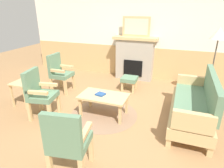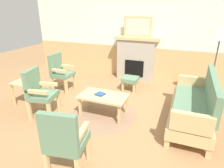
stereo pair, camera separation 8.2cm
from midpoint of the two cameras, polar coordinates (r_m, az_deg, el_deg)
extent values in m
plane|color=#997047|center=(4.09, -1.22, -8.88)|extent=(14.00, 14.00, 0.00)
cube|color=silver|center=(6.05, 8.46, 14.57)|extent=(7.20, 0.12, 2.70)
cube|color=tan|center=(6.15, 7.86, 6.40)|extent=(7.20, 0.02, 0.95)
cube|color=#A39989|center=(5.95, 7.49, 7.14)|extent=(1.10, 0.36, 1.20)
cube|color=black|center=(5.83, 6.92, 4.61)|extent=(0.56, 0.02, 0.48)
cube|color=tan|center=(5.82, 7.81, 13.24)|extent=(1.30, 0.44, 0.08)
cube|color=tan|center=(5.78, 7.97, 16.37)|extent=(0.80, 0.03, 0.56)
cube|color=#B2C6A8|center=(5.77, 7.93, 16.36)|extent=(0.68, 0.01, 0.44)
cube|color=tan|center=(4.78, 18.67, -4.26)|extent=(0.08, 0.08, 0.16)
cube|color=tan|center=(3.33, 16.61, -16.32)|extent=(0.08, 0.08, 0.16)
cube|color=tan|center=(4.81, 25.79, -5.20)|extent=(0.08, 0.08, 0.16)
cube|color=tan|center=(3.38, 27.23, -17.55)|extent=(0.08, 0.08, 0.16)
cube|color=tan|center=(3.96, 22.49, -7.55)|extent=(0.70, 1.80, 0.20)
cube|color=#5B7F60|center=(3.89, 22.82, -5.48)|extent=(0.60, 1.70, 0.12)
cube|color=#5B7F60|center=(3.79, 27.99, -1.87)|extent=(0.10, 1.70, 0.50)
cube|color=tan|center=(4.63, 23.02, 0.31)|extent=(0.60, 0.10, 0.30)
cube|color=tan|center=(3.08, 23.12, -10.53)|extent=(0.60, 0.10, 0.30)
cube|color=tan|center=(3.99, -8.79, -6.73)|extent=(0.05, 0.05, 0.40)
cube|color=tan|center=(3.68, 2.78, -9.08)|extent=(0.05, 0.05, 0.40)
cube|color=tan|center=(4.33, -5.92, -4.17)|extent=(0.05, 0.05, 0.40)
cube|color=tan|center=(4.05, 4.80, -6.08)|extent=(0.05, 0.05, 0.40)
cube|color=tan|center=(3.89, -1.98, -3.59)|extent=(0.96, 0.56, 0.04)
cylinder|color=#896B51|center=(4.09, -1.91, -8.88)|extent=(1.39, 1.39, 0.01)
cube|color=navy|center=(3.90, -2.90, -2.99)|extent=(0.21, 0.20, 0.03)
cube|color=tan|center=(5.11, 3.68, -0.77)|extent=(0.05, 0.05, 0.26)
cube|color=tan|center=(5.04, 6.93, -1.24)|extent=(0.05, 0.05, 0.26)
cube|color=tan|center=(5.38, 4.66, 0.37)|extent=(0.05, 0.05, 0.26)
cube|color=tan|center=(5.31, 7.76, -0.06)|extent=(0.05, 0.05, 0.26)
cube|color=#5B7F60|center=(5.14, 5.83, 1.45)|extent=(0.40, 0.40, 0.10)
cube|color=tan|center=(5.33, -10.44, 0.68)|extent=(0.06, 0.06, 0.40)
cube|color=tan|center=(5.00, -12.90, -0.95)|extent=(0.06, 0.06, 0.40)
cube|color=tan|center=(5.55, -14.16, 1.23)|extent=(0.06, 0.06, 0.40)
cube|color=tan|center=(5.24, -16.74, -0.29)|extent=(0.06, 0.06, 0.40)
cube|color=#5B7F60|center=(5.19, -13.81, 2.76)|extent=(0.48, 0.48, 0.10)
cube|color=#5B7F60|center=(5.22, -15.91, 6.00)|extent=(0.08, 0.48, 0.48)
cube|color=tan|center=(5.30, -12.73, 5.19)|extent=(0.44, 0.07, 0.06)
cube|color=tan|center=(4.98, -15.29, 3.88)|extent=(0.44, 0.07, 0.06)
cube|color=tan|center=(4.25, -14.82, -5.39)|extent=(0.07, 0.07, 0.40)
cube|color=tan|center=(3.92, -17.40, -8.09)|extent=(0.07, 0.07, 0.40)
cube|color=tan|center=(4.44, -19.74, -4.77)|extent=(0.07, 0.07, 0.40)
cube|color=tan|center=(4.13, -22.60, -7.27)|extent=(0.07, 0.07, 0.40)
cube|color=#5B7F60|center=(4.07, -19.07, -3.22)|extent=(0.56, 0.56, 0.10)
cube|color=#5B7F60|center=(4.06, -22.02, 0.77)|extent=(0.17, 0.49, 0.48)
cube|color=tan|center=(4.17, -18.00, 0.06)|extent=(0.45, 0.15, 0.06)
cube|color=tan|center=(3.84, -20.83, -2.17)|extent=(0.45, 0.15, 0.06)
cube|color=tan|center=(3.07, -13.83, -16.90)|extent=(0.07, 0.07, 0.40)
cube|color=tan|center=(2.94, -6.02, -18.37)|extent=(0.07, 0.07, 0.40)
cube|color=tan|center=(2.80, -17.74, -21.94)|extent=(0.07, 0.07, 0.40)
cube|color=#5B7F60|center=(2.69, -12.08, -16.24)|extent=(0.55, 0.55, 0.10)
cube|color=#5B7F60|center=(2.38, -14.60, -13.53)|extent=(0.49, 0.16, 0.48)
cube|color=tan|center=(2.68, -16.49, -12.51)|extent=(0.14, 0.45, 0.06)
cube|color=tan|center=(2.53, -8.00, -14.02)|extent=(0.14, 0.45, 0.06)
cube|color=tan|center=(5.04, -23.73, -1.42)|extent=(0.04, 0.04, 0.52)
cube|color=tan|center=(4.80, -20.65, -2.07)|extent=(0.04, 0.04, 0.52)
cube|color=tan|center=(4.82, -26.66, -2.97)|extent=(0.04, 0.04, 0.52)
cube|color=tan|center=(4.57, -23.58, -3.75)|extent=(0.04, 0.04, 0.52)
cube|color=tan|center=(4.70, -24.16, 0.53)|extent=(0.44, 0.44, 0.03)
cylinder|color=#332D28|center=(5.27, 26.77, -3.84)|extent=(0.24, 0.24, 0.03)
cylinder|color=#4C473D|center=(5.04, 28.14, 3.53)|extent=(0.03, 0.03, 1.40)
cone|color=silver|center=(4.88, 29.88, 12.74)|extent=(0.36, 0.36, 0.25)
camera|label=1|loc=(0.04, -89.43, 0.23)|focal=31.02mm
camera|label=2|loc=(0.04, 90.57, -0.23)|focal=31.02mm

